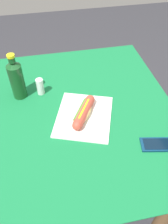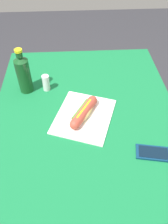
{
  "view_description": "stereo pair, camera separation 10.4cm",
  "coord_description": "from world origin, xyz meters",
  "px_view_note": "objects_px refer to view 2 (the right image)",
  "views": [
    {
      "loc": [
        -0.76,
        0.16,
        1.51
      ],
      "look_at": [
        -0.04,
        0.01,
        0.77
      ],
      "focal_mm": 36.99,
      "sensor_mm": 36.0,
      "label": 1
    },
    {
      "loc": [
        -0.77,
        0.05,
        1.51
      ],
      "look_at": [
        -0.04,
        0.01,
        0.77
      ],
      "focal_mm": 36.99,
      "sensor_mm": 36.0,
      "label": 2
    }
  ],
  "objects_px": {
    "hot_dog": "(84,112)",
    "cell_phone": "(153,153)",
    "soda_bottle": "(23,73)",
    "salt_shaker": "(46,83)"
  },
  "relations": [
    {
      "from": "hot_dog",
      "to": "cell_phone",
      "type": "xyz_separation_m",
      "value": [
        -0.22,
        -0.26,
        -0.03
      ]
    },
    {
      "from": "soda_bottle",
      "to": "salt_shaker",
      "type": "xyz_separation_m",
      "value": [
        -0.0,
        -0.1,
        -0.06
      ]
    },
    {
      "from": "soda_bottle",
      "to": "hot_dog",
      "type": "bearing_deg",
      "value": -126.21
    },
    {
      "from": "hot_dog",
      "to": "salt_shaker",
      "type": "relative_size",
      "value": 2.24
    },
    {
      "from": "salt_shaker",
      "to": "hot_dog",
      "type": "bearing_deg",
      "value": -138.66
    },
    {
      "from": "hot_dog",
      "to": "salt_shaker",
      "type": "height_order",
      "value": "salt_shaker"
    },
    {
      "from": "cell_phone",
      "to": "salt_shaker",
      "type": "relative_size",
      "value": 1.72
    },
    {
      "from": "hot_dog",
      "to": "salt_shaker",
      "type": "distance_m",
      "value": 0.27
    },
    {
      "from": "hot_dog",
      "to": "salt_shaker",
      "type": "xyz_separation_m",
      "value": [
        0.2,
        0.18,
        0.01
      ]
    },
    {
      "from": "hot_dog",
      "to": "soda_bottle",
      "type": "bearing_deg",
      "value": 53.79
    }
  ]
}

